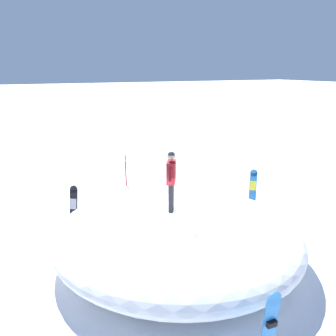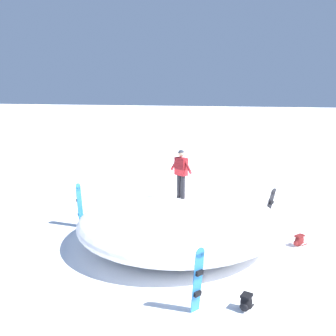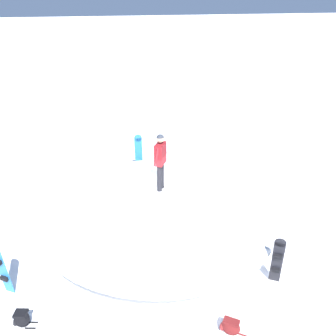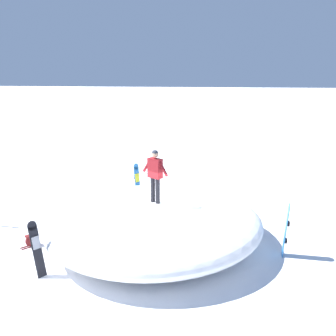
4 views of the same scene
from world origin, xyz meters
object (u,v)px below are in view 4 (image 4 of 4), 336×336
object	(u,v)px
snowboarder_standing	(155,172)
backpack_far	(111,198)
backpack_near	(32,240)
snowboard_primary_upright	(286,229)
snowboard_secondary_upright	(36,248)
snowboard_tertiary_upright	(137,182)

from	to	relation	value
snowboarder_standing	backpack_far	bearing A→B (deg)	34.80
backpack_near	snowboard_primary_upright	bearing A→B (deg)	-86.63
snowboard_primary_upright	snowboard_secondary_upright	xyz separation A→B (m)	(-2.09, 6.91, -0.08)
snowboard_primary_upright	backpack_far	bearing A→B (deg)	59.88
snowboarder_standing	snowboard_secondary_upright	distance (m)	4.00
backpack_far	backpack_near	bearing A→B (deg)	162.68
snowboard_secondary_upright	backpack_near	bearing A→B (deg)	32.62
snowboarder_standing	snowboard_tertiary_upright	size ratio (longest dim) A/B	1.01
backpack_near	snowboarder_standing	bearing A→B (deg)	-82.13
snowboarder_standing	snowboard_secondary_upright	xyz separation A→B (m)	(-2.16, 2.91, -1.69)
snowboard_primary_upright	backpack_far	world-z (taller)	snowboard_primary_upright
backpack_near	snowboard_secondary_upright	bearing A→B (deg)	-147.38
snowboarder_standing	snowboard_primary_upright	world-z (taller)	snowboarder_standing
snowboarder_standing	snowboard_tertiary_upright	xyz separation A→B (m)	(4.20, 1.54, -1.63)
snowboard_primary_upright	snowboard_secondary_upright	bearing A→B (deg)	106.81
snowboard_tertiary_upright	backpack_far	distance (m)	1.33
snowboarder_standing	backpack_near	world-z (taller)	snowboarder_standing
snowboard_secondary_upright	backpack_far	bearing A→B (deg)	-2.94
snowboard_secondary_upright	backpack_near	size ratio (longest dim) A/B	2.70
backpack_near	backpack_far	distance (m)	4.50
snowboard_primary_upright	snowboard_tertiary_upright	distance (m)	6.99
snowboard_secondary_upright	snowboard_tertiary_upright	xyz separation A→B (m)	(6.36, -1.38, 0.06)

